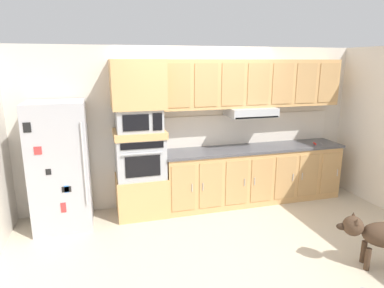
{
  "coord_description": "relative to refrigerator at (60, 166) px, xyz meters",
  "views": [
    {
      "loc": [
        -1.5,
        -4.05,
        2.27
      ],
      "look_at": [
        -0.26,
        0.34,
        1.14
      ],
      "focal_mm": 31.42,
      "sensor_mm": 36.0,
      "label": 1
    }
  ],
  "objects": [
    {
      "name": "ground_plane",
      "position": [
        2.05,
        -0.68,
        -0.88
      ],
      "size": [
        9.6,
        9.6,
        0.0
      ],
      "primitive_type": "plane",
      "color": "beige"
    },
    {
      "name": "back_kitchen_wall",
      "position": [
        2.05,
        0.43,
        0.37
      ],
      "size": [
        6.2,
        0.12,
        2.5
      ],
      "primitive_type": "cube",
      "color": "beige",
      "rests_on": "ground"
    },
    {
      "name": "refrigerator",
      "position": [
        0.0,
        0.0,
        0.0
      ],
      "size": [
        0.76,
        0.73,
        1.76
      ],
      "color": "#ADADB2",
      "rests_on": "ground"
    },
    {
      "name": "oven_base_cabinet",
      "position": [
        1.1,
        0.07,
        -0.58
      ],
      "size": [
        0.74,
        0.62,
        0.6
      ],
      "primitive_type": "cube",
      "color": "tan",
      "rests_on": "ground"
    },
    {
      "name": "built_in_oven",
      "position": [
        1.1,
        0.07,
        0.02
      ],
      "size": [
        0.7,
        0.62,
        0.6
      ],
      "color": "#A8AAAF",
      "rests_on": "oven_base_cabinet"
    },
    {
      "name": "appliance_mid_shelf",
      "position": [
        1.1,
        0.07,
        0.37
      ],
      "size": [
        0.74,
        0.62,
        0.1
      ],
      "primitive_type": "cube",
      "color": "tan",
      "rests_on": "built_in_oven"
    },
    {
      "name": "microwave",
      "position": [
        1.1,
        0.07,
        0.58
      ],
      "size": [
        0.64,
        0.54,
        0.32
      ],
      "color": "#A8AAAF",
      "rests_on": "appliance_mid_shelf"
    },
    {
      "name": "appliance_upper_cabinet",
      "position": [
        1.1,
        0.07,
        1.08
      ],
      "size": [
        0.74,
        0.62,
        0.68
      ],
      "primitive_type": "cube",
      "color": "tan",
      "rests_on": "microwave"
    },
    {
      "name": "lower_cabinet_run",
      "position": [
        2.95,
        0.07,
        -0.44
      ],
      "size": [
        2.95,
        0.63,
        0.88
      ],
      "color": "tan",
      "rests_on": "ground"
    },
    {
      "name": "countertop_slab",
      "position": [
        2.95,
        0.07,
        0.02
      ],
      "size": [
        2.99,
        0.64,
        0.04
      ],
      "primitive_type": "cube",
      "color": "#4C4C51",
      "rests_on": "lower_cabinet_run"
    },
    {
      "name": "backsplash_panel",
      "position": [
        2.95,
        0.36,
        0.29
      ],
      "size": [
        2.99,
        0.02,
        0.5
      ],
      "primitive_type": "cube",
      "color": "silver",
      "rests_on": "countertop_slab"
    },
    {
      "name": "upper_cabinet_with_hood",
      "position": [
        2.95,
        0.19,
        1.02
      ],
      "size": [
        2.95,
        0.48,
        0.88
      ],
      "color": "tan",
      "rests_on": "backsplash_panel"
    },
    {
      "name": "screwdriver",
      "position": [
        4.02,
        -0.04,
        0.05
      ],
      "size": [
        0.16,
        0.14,
        0.03
      ],
      "color": "red",
      "rests_on": "countertop_slab"
    },
    {
      "name": "dog",
      "position": [
        3.44,
        -2.04,
        -0.48
      ],
      "size": [
        0.83,
        0.5,
        0.61
      ],
      "rotation": [
        0.0,
        0.0,
        2.67
      ],
      "color": "#473323",
      "rests_on": "ground"
    }
  ]
}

